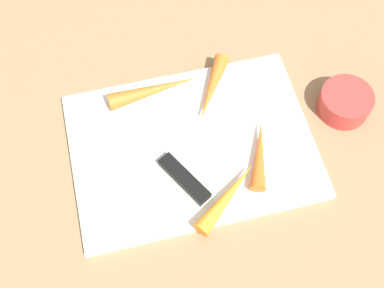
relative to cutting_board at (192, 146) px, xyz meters
The scene contains 8 objects.
ground_plane 0.01m from the cutting_board, ahead, with size 1.40×1.40×0.00m, color #8C6D4C.
cutting_board is the anchor object (origin of this frame).
knife 0.06m from the cutting_board, 54.05° to the left, with size 0.12×0.18×0.01m.
carrot_long 0.10m from the cutting_board, 104.74° to the left, with size 0.03×0.03×0.12m, color orange.
carrot_longest 0.11m from the cutting_board, 69.96° to the right, with size 0.03×0.03×0.14m, color orange.
carrot_short 0.10m from the cutting_board, 122.18° to the right, with size 0.02×0.02×0.12m, color orange.
carrot_shortest 0.10m from the cutting_board, 153.23° to the left, with size 0.02×0.02×0.11m, color orange.
small_bowl 0.25m from the cutting_board, behind, with size 0.08×0.08×0.04m, color red.
Camera 1 is at (0.08, 0.33, 0.67)m, focal length 46.10 mm.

